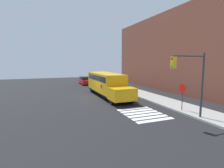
% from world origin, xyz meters
% --- Properties ---
extents(ground_plane, '(60.00, 60.00, 0.00)m').
position_xyz_m(ground_plane, '(0.00, 0.00, 0.00)').
color(ground_plane, black).
extents(sidewalk_strip, '(44.00, 3.00, 0.15)m').
position_xyz_m(sidewalk_strip, '(0.00, 6.50, 0.07)').
color(sidewalk_strip, '#9E9E99').
rests_on(sidewalk_strip, ground).
extents(building_backdrop, '(32.00, 4.00, 11.59)m').
position_xyz_m(building_backdrop, '(0.00, 13.00, 5.80)').
color(building_backdrop, brown).
rests_on(building_backdrop, ground).
extents(crosswalk_stripes, '(4.00, 3.20, 0.01)m').
position_xyz_m(crosswalk_stripes, '(8.22, 2.00, 0.00)').
color(crosswalk_stripes, white).
rests_on(crosswalk_stripes, ground).
extents(school_bus, '(10.40, 2.57, 2.90)m').
position_xyz_m(school_bus, '(-0.27, 1.77, 1.66)').
color(school_bus, '#EAA80F').
rests_on(school_bus, ground).
extents(parked_car, '(4.33, 1.90, 1.53)m').
position_xyz_m(parked_car, '(-13.06, 1.88, 0.75)').
color(parked_car, red).
rests_on(parked_car, ground).
extents(stop_sign, '(0.76, 0.10, 2.46)m').
position_xyz_m(stop_sign, '(8.86, 5.49, 1.65)').
color(stop_sign, '#38383A').
rests_on(stop_sign, ground).
extents(traffic_light, '(0.28, 3.00, 4.99)m').
position_xyz_m(traffic_light, '(10.94, 4.38, 3.31)').
color(traffic_light, '#38383A').
rests_on(traffic_light, ground).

